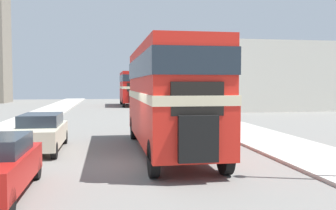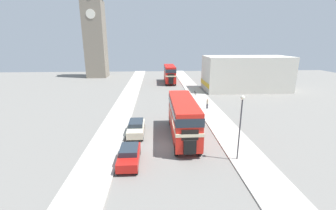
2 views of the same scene
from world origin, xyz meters
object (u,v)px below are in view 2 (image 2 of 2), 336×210
Objects in this scene: street_lamp at (241,118)px; car_parked_near at (129,155)px; church_tower at (94,23)px; double_decker_bus at (183,115)px; pedestrian_walking at (207,103)px; car_parked_mid at (136,127)px; bus_distant at (170,73)px; bicycle_on_pavement at (195,93)px.

car_parked_near is at bearing 179.94° from street_lamp.
street_lamp is at bearing -64.48° from church_tower.
double_decker_bus is 51.45m from church_tower.
double_decker_bus is 6.92m from street_lamp.
car_parked_mid is at bearing -138.21° from pedestrian_walking.
street_lamp is at bearing -84.93° from bus_distant.
street_lamp is 0.20× the size of church_tower.
street_lamp is at bearing -91.48° from bicycle_on_pavement.
bus_distant is 0.33× the size of church_tower.
church_tower is at bearing 108.45° from car_parked_mid.
pedestrian_walking is 16.05m from street_lamp.
car_parked_near is 0.14× the size of church_tower.
street_lamp reaches higher than car_parked_near.
bus_distant is at bearing 88.72° from double_decker_bus.
pedestrian_walking reaches higher than bicycle_on_pavement.
double_decker_bus is 0.34× the size of church_tower.
church_tower is at bearing 134.13° from bicycle_on_pavement.
bus_distant is 1.68× the size of street_lamp.
bicycle_on_pavement is at bearing -73.79° from bus_distant.
double_decker_bus is 7.68m from car_parked_near.
car_parked_near is 6.48m from car_parked_mid.
bicycle_on_pavement is 25.44m from street_lamp.
pedestrian_walking is 45.55m from church_tower.
car_parked_mid is (-5.98, -32.99, -1.83)m from bus_distant.
church_tower reaches higher than car_parked_mid.
pedestrian_walking is at bearing 41.79° from car_parked_mid.
pedestrian_walking is at bearing 63.86° from double_decker_bus.
church_tower reaches higher than double_decker_bus.
double_decker_bus reaches higher than car_parked_mid.
bicycle_on_pavement is at bearing 91.39° from pedestrian_walking.
street_lamp is (3.50, -39.48, 1.33)m from bus_distant.
bus_distant reaches higher than car_parked_mid.
pedestrian_walking is 9.47m from bicycle_on_pavement.
bus_distant is at bearing 79.72° from car_parked_mid.
pedestrian_walking is 0.27× the size of street_lamp.
double_decker_bus is 5.80× the size of bicycle_on_pavement.
car_parked_near is (-6.08, -39.47, -1.85)m from bus_distant.
double_decker_bus is at bearing -103.85° from bicycle_on_pavement.
street_lamp reaches higher than double_decker_bus.
pedestrian_walking is 0.89× the size of bicycle_on_pavement.
church_tower reaches higher than bicycle_on_pavement.
car_parked_mid is 49.02m from church_tower.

